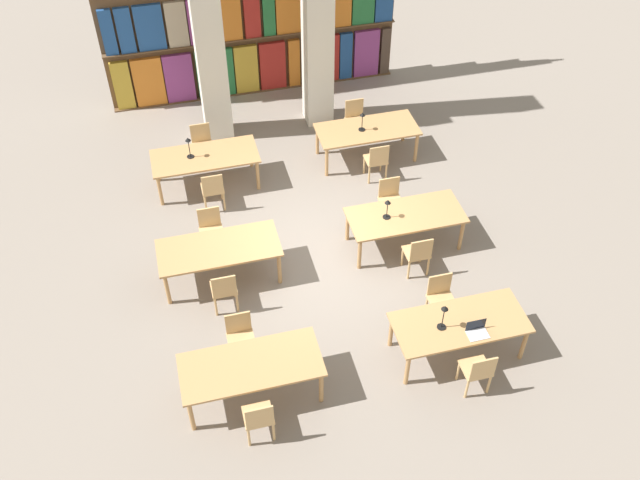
{
  "coord_description": "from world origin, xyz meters",
  "views": [
    {
      "loc": [
        -2.23,
        -8.86,
        9.24
      ],
      "look_at": [
        0.0,
        -0.26,
        0.66
      ],
      "focal_mm": 40.0,
      "sensor_mm": 36.0,
      "label": 1
    }
  ],
  "objects": [
    {
      "name": "chair_7",
      "position": [
        1.61,
        0.67,
        0.48
      ],
      "size": [
        0.42,
        0.4,
        0.89
      ],
      "rotation": [
        0.0,
        0.0,
        3.14
      ],
      "color": "tan",
      "rests_on": "ground_plane"
    },
    {
      "name": "chair_5",
      "position": [
        -1.78,
        0.68,
        0.48
      ],
      "size": [
        0.42,
        0.4,
        0.89
      ],
      "rotation": [
        0.0,
        0.0,
        3.14
      ],
      "color": "tan",
      "rests_on": "ground_plane"
    },
    {
      "name": "chair_11",
      "position": [
        1.73,
        3.37,
        0.48
      ],
      "size": [
        0.42,
        0.4,
        0.89
      ],
      "rotation": [
        0.0,
        0.0,
        3.14
      ],
      "color": "tan",
      "rests_on": "ground_plane"
    },
    {
      "name": "desk_lamp_3",
      "position": [
        1.63,
        2.6,
        1.01
      ],
      "size": [
        0.14,
        0.14,
        0.42
      ],
      "color": "black",
      "rests_on": "reading_table_5"
    },
    {
      "name": "reading_table_2",
      "position": [
        -1.74,
        -0.07,
        0.66
      ],
      "size": [
        2.09,
        0.92,
        0.73
      ],
      "color": "tan",
      "rests_on": "ground_plane"
    },
    {
      "name": "ground_plane",
      "position": [
        0.0,
        0.0,
        0.0
      ],
      "size": [
        40.0,
        40.0,
        0.0
      ],
      "primitive_type": "plane",
      "color": "gray"
    },
    {
      "name": "chair_6",
      "position": [
        1.61,
        -0.82,
        0.48
      ],
      "size": [
        0.42,
        0.4,
        0.89
      ],
      "color": "tan",
      "rests_on": "ground_plane"
    },
    {
      "name": "chair_9",
      "position": [
        -1.59,
        3.3,
        0.48
      ],
      "size": [
        0.42,
        0.4,
        0.89
      ],
      "rotation": [
        0.0,
        0.0,
        3.14
      ],
      "color": "tan",
      "rests_on": "ground_plane"
    },
    {
      "name": "pillar_left",
      "position": [
        -1.13,
        4.28,
        3.0
      ],
      "size": [
        0.58,
        0.58,
        6.0
      ],
      "color": "silver",
      "rests_on": "ground_plane"
    },
    {
      "name": "reading_table_4",
      "position": [
        -1.61,
        2.55,
        0.66
      ],
      "size": [
        2.09,
        0.92,
        0.73
      ],
      "color": "tan",
      "rests_on": "ground_plane"
    },
    {
      "name": "laptop",
      "position": [
        1.77,
        -2.89,
        0.77
      ],
      "size": [
        0.32,
        0.22,
        0.21
      ],
      "color": "silver",
      "rests_on": "reading_table_1"
    },
    {
      "name": "chair_10",
      "position": [
        1.73,
        1.88,
        0.48
      ],
      "size": [
        0.42,
        0.4,
        0.89
      ],
      "color": "tan",
      "rests_on": "ground_plane"
    },
    {
      "name": "chair_2",
      "position": [
        1.62,
        -3.37,
        0.48
      ],
      "size": [
        0.42,
        0.4,
        0.89
      ],
      "color": "tan",
      "rests_on": "ground_plane"
    },
    {
      "name": "reading_table_5",
      "position": [
        1.75,
        2.62,
        0.66
      ],
      "size": [
        2.09,
        0.92,
        0.73
      ],
      "color": "tan",
      "rests_on": "ground_plane"
    },
    {
      "name": "reading_table_3",
      "position": [
        1.63,
        -0.08,
        0.66
      ],
      "size": [
        2.09,
        0.92,
        0.73
      ],
      "color": "tan",
      "rests_on": "ground_plane"
    },
    {
      "name": "reading_table_1",
      "position": [
        1.62,
        -2.63,
        0.66
      ],
      "size": [
        2.09,
        0.92,
        0.73
      ],
      "color": "tan",
      "rests_on": "ground_plane"
    },
    {
      "name": "chair_1",
      "position": [
        -1.69,
        -1.86,
        0.48
      ],
      "size": [
        0.42,
        0.4,
        0.89
      ],
      "rotation": [
        0.0,
        0.0,
        3.14
      ],
      "color": "tan",
      "rests_on": "ground_plane"
    },
    {
      "name": "chair_4",
      "position": [
        -1.78,
        -0.81,
        0.48
      ],
      "size": [
        0.42,
        0.4,
        0.89
      ],
      "color": "tan",
      "rests_on": "ground_plane"
    },
    {
      "name": "chair_8",
      "position": [
        -1.59,
        1.8,
        0.48
      ],
      "size": [
        0.42,
        0.4,
        0.89
      ],
      "color": "tan",
      "rests_on": "ground_plane"
    },
    {
      "name": "desk_lamp_1",
      "position": [
        1.27,
        -0.06,
        1.0
      ],
      "size": [
        0.14,
        0.14,
        0.41
      ],
      "color": "black",
      "rests_on": "reading_table_3"
    },
    {
      "name": "desk_lamp_0",
      "position": [
        1.29,
        -2.65,
        1.06
      ],
      "size": [
        0.14,
        0.14,
        0.49
      ],
      "color": "black",
      "rests_on": "reading_table_1"
    },
    {
      "name": "chair_0",
      "position": [
        -1.69,
        -3.35,
        0.48
      ],
      "size": [
        0.42,
        0.4,
        0.89
      ],
      "color": "tan",
      "rests_on": "ground_plane"
    },
    {
      "name": "desk_lamp_2",
      "position": [
        -1.88,
        2.58,
        1.04
      ],
      "size": [
        0.14,
        0.14,
        0.46
      ],
      "color": "black",
      "rests_on": "reading_table_4"
    },
    {
      "name": "chair_3",
      "position": [
        1.62,
        -1.88,
        0.48
      ],
      "size": [
        0.42,
        0.4,
        0.89
      ],
      "rotation": [
        0.0,
        0.0,
        3.14
      ],
      "color": "tan",
      "rests_on": "ground_plane"
    },
    {
      "name": "reading_table_0",
      "position": [
        -1.65,
        -2.6,
        0.66
      ],
      "size": [
        2.09,
        0.92,
        0.73
      ],
      "color": "tan",
      "rests_on": "ground_plane"
    }
  ]
}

